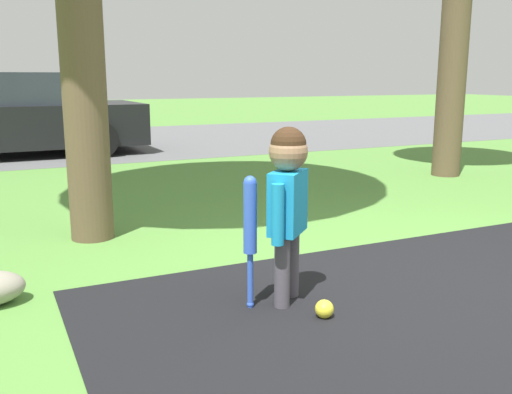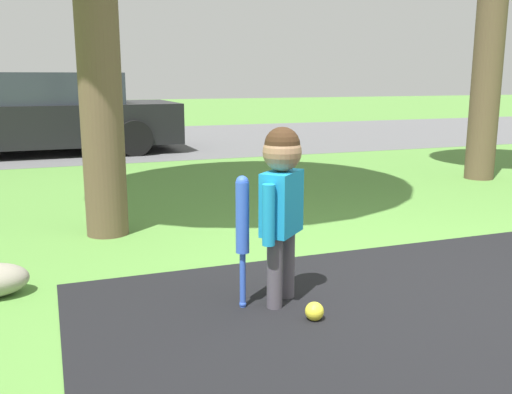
% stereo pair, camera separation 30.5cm
% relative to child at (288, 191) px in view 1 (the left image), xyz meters
% --- Properties ---
extents(ground_plane, '(60.00, 60.00, 0.00)m').
position_rel_child_xyz_m(ground_plane, '(0.89, -0.29, -0.63)').
color(ground_plane, '#518438').
extents(street_strip, '(40.00, 6.00, 0.01)m').
position_rel_child_xyz_m(street_strip, '(0.89, 8.59, -0.63)').
color(street_strip, '#59595B').
rests_on(street_strip, ground).
extents(child, '(0.31, 0.30, 0.98)m').
position_rel_child_xyz_m(child, '(0.00, 0.00, 0.00)').
color(child, '#4C4751').
rests_on(child, ground).
extents(baseball_bat, '(0.07, 0.07, 0.73)m').
position_rel_child_xyz_m(baseball_bat, '(-0.22, 0.00, -0.16)').
color(baseball_bat, blue).
rests_on(baseball_bat, ground).
extents(sports_ball, '(0.10, 0.10, 0.10)m').
position_rel_child_xyz_m(sports_ball, '(0.07, -0.28, -0.58)').
color(sports_ball, yellow).
rests_on(sports_ball, ground).
extents(parked_car, '(4.33, 2.13, 1.30)m').
position_rel_child_xyz_m(parked_car, '(-1.15, 7.31, -0.02)').
color(parked_car, black).
rests_on(parked_car, ground).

